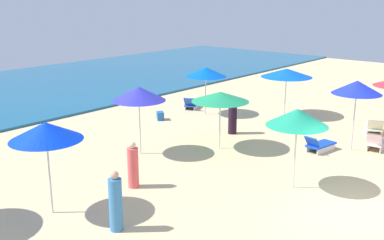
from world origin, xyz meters
name	(u,v)px	position (x,y,z in m)	size (l,w,h in m)	color
ground_plane	(351,210)	(0.00, 0.00, 0.00)	(60.00, 60.00, 0.00)	#E7C48B
umbrella_0	(357,87)	(5.05, 2.06, 2.48)	(1.85, 1.85, 2.73)	silver
lounge_chair_0_0	(377,143)	(5.71, 1.34, 0.29)	(1.28, 0.67, 0.78)	silver
lounge_chair_0_1	(319,145)	(4.10, 2.94, 0.26)	(1.46, 0.79, 0.69)	silver
umbrella_2	(46,131)	(-5.51, 6.22, 2.35)	(1.94, 1.94, 2.59)	silver
lounge_chair_3_0	(374,127)	(7.78, 2.20, 0.29)	(1.53, 1.18, 0.80)	silver
umbrella_4	(287,73)	(8.05, 6.69, 2.15)	(2.50, 2.50, 2.36)	silver
umbrella_5	(297,117)	(0.32, 2.00, 2.27)	(1.87, 1.87, 2.54)	silver
umbrella_6	(220,97)	(1.90, 6.07, 2.07)	(2.21, 2.21, 2.26)	silver
umbrella_7	(139,94)	(-0.55, 7.96, 2.32)	(1.98, 1.98, 2.59)	silver
umbrella_8	(206,72)	(5.72, 9.87, 2.15)	(2.06, 2.06, 2.38)	silver
lounge_chair_8_0	(192,104)	(6.14, 11.14, 0.24)	(1.38, 1.02, 0.69)	silver
beachgoer_0	(133,166)	(-2.85, 5.83, 0.69)	(0.48, 0.48, 1.48)	#F25755
beachgoer_1	(116,203)	(-4.99, 4.13, 0.75)	(0.47, 0.47, 1.61)	#3979B9
beachgoer_2	(233,117)	(3.86, 6.87, 0.74)	(0.50, 0.50, 1.60)	black
cooler_box_0	(160,116)	(3.46, 10.84, 0.19)	(0.48, 0.32, 0.39)	#205EA7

